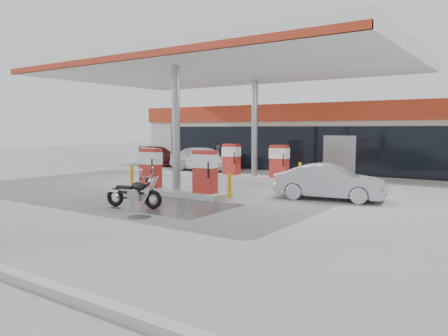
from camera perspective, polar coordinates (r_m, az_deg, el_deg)
The scene contains 12 objects.
ground at distance 15.87m, azimuth -10.92°, elevation -4.29°, with size 90.00×90.00×0.00m, color gray.
wet_patch at distance 15.52m, azimuth -9.62°, elevation -4.48°, with size 6.00×3.00×0.00m, color #4C4C4F.
drain_cover at distance 13.09m, azimuth -11.02°, elevation -6.31°, with size 0.70×0.70×0.01m, color #38383A.
store_building at distance 29.13m, azimuth 12.00°, elevation 3.96°, with size 22.00×8.22×4.00m.
canopy at distance 19.67m, azimuth -0.49°, elevation 13.04°, with size 16.00×10.02×5.51m.
pump_island_near at distance 17.22m, azimuth -6.22°, elevation -1.10°, with size 5.14×1.30×1.78m.
pump_island_far at distance 22.09m, azimuth 3.99°, elevation 0.31°, with size 5.14×1.30×1.78m.
parked_motorcycle at distance 14.57m, azimuth -11.58°, elevation -3.30°, with size 2.01×0.84×1.05m.
sedan_white at distance 26.62m, azimuth -2.64°, elevation 1.27°, with size 1.79×4.46×1.52m, color silver.
attendant at distance 26.68m, azimuth -0.62°, elevation 1.34°, with size 0.76×0.60×1.57m, color slate.
hatchback_silver at distance 16.33m, azimuth 13.65°, elevation -1.80°, with size 1.36×3.91×1.29m, color #A4A5AC.
parked_car_left at distance 31.30m, azimuth -8.14°, elevation 1.61°, with size 1.82×4.48×1.30m, color #480F13.
Camera 1 is at (11.18, -10.96, 2.60)m, focal length 35.00 mm.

